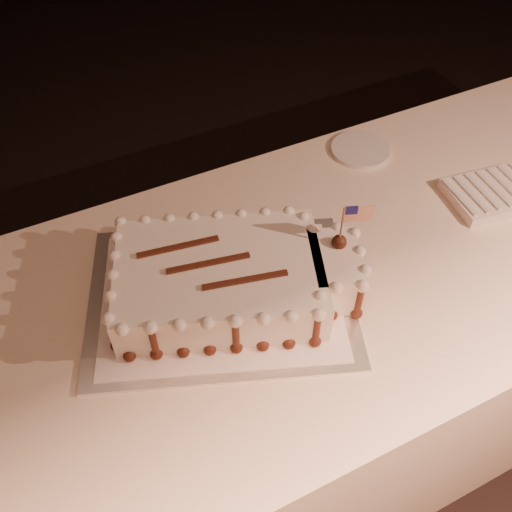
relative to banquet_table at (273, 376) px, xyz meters
name	(u,v)px	position (x,y,z in m)	size (l,w,h in m)	color
banquet_table	(273,376)	(0.00, 0.00, 0.00)	(2.40, 0.80, 0.75)	#FBDEC2
cake_board	(221,296)	(-0.12, 0.02, 0.38)	(0.53, 0.40, 0.01)	white
doily	(221,295)	(-0.12, 0.02, 0.38)	(0.48, 0.36, 0.00)	white
sheet_cake	(234,278)	(-0.09, 0.01, 0.43)	(0.53, 0.41, 0.20)	white
napkin_stack	(492,194)	(0.58, 0.01, 0.39)	(0.22, 0.18, 0.03)	white
side_plate	(360,150)	(0.40, 0.30, 0.38)	(0.15, 0.15, 0.01)	silver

